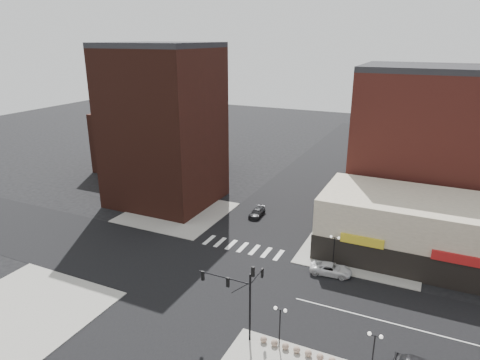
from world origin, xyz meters
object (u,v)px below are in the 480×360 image
at_px(street_lamp_se_a, 280,317).
at_px(white_suv, 331,269).
at_px(traffic_signal, 242,290).
at_px(street_lamp_se_b, 374,344).
at_px(dark_sedan_north, 257,213).
at_px(street_lamp_ne, 334,244).

bearing_deg(street_lamp_se_a, white_suv, 85.61).
height_order(traffic_signal, white_suv, traffic_signal).
relative_size(street_lamp_se_b, dark_sedan_north, 0.99).
bearing_deg(street_lamp_se_b, traffic_signal, 179.18).
bearing_deg(traffic_signal, white_suv, 71.20).
distance_m(street_lamp_se_a, white_suv, 14.78).
height_order(traffic_signal, street_lamp_se_a, traffic_signal).
height_order(traffic_signal, street_lamp_ne, traffic_signal).
height_order(street_lamp_ne, white_suv, street_lamp_ne).
relative_size(street_lamp_se_a, street_lamp_se_b, 1.00).
relative_size(street_lamp_se_a, white_suv, 0.86).
xyz_separation_m(traffic_signal, street_lamp_se_a, (3.76, -0.17, -1.67)).
relative_size(street_lamp_se_a, dark_sedan_north, 0.99).
xyz_separation_m(street_lamp_se_a, street_lamp_se_b, (8.00, 0.00, 0.00)).
height_order(street_lamp_se_a, street_lamp_se_b, same).
bearing_deg(street_lamp_se_b, street_lamp_se_a, 180.00).
bearing_deg(street_lamp_ne, white_suv, -85.68).
relative_size(traffic_signal, white_suv, 1.61).
bearing_deg(traffic_signal, street_lamp_ne, 73.25).
bearing_deg(street_lamp_ne, traffic_signal, -106.75).
bearing_deg(street_lamp_se_b, white_suv, 115.40).
bearing_deg(white_suv, street_lamp_se_b, -161.10).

